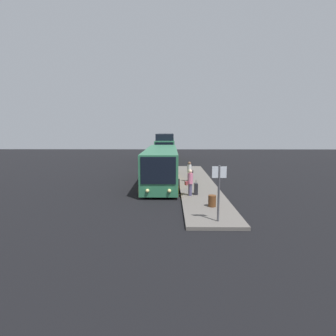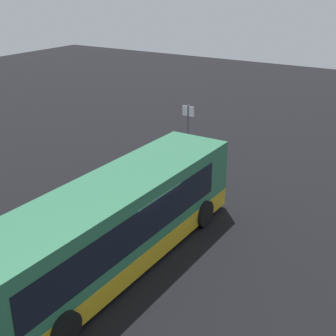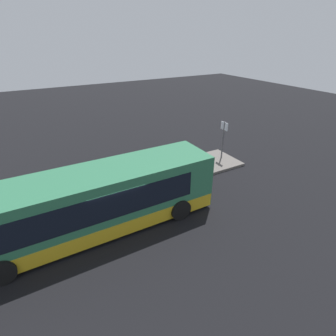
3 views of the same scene
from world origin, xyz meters
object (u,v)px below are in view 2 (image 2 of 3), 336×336
object	(u,v)px
bus_lead	(111,227)
passenger_boarding	(151,171)
sign_post	(188,123)
passenger_waiting	(70,212)
trash_bin	(162,162)
suitcase	(139,183)

from	to	relation	value
bus_lead	passenger_boarding	distance (m)	5.70
passenger_boarding	sign_post	size ratio (longest dim) A/B	0.65
passenger_boarding	passenger_waiting	world-z (taller)	passenger_boarding
passenger_waiting	trash_bin	size ratio (longest dim) A/B	2.60
passenger_boarding	trash_bin	world-z (taller)	passenger_boarding
bus_lead	sign_post	bearing A→B (deg)	16.59
bus_lead	trash_bin	bearing A→B (deg)	21.89
passenger_waiting	suitcase	xyz separation A→B (m)	(4.42, 0.13, -0.55)
sign_post	trash_bin	world-z (taller)	sign_post
bus_lead	passenger_waiting	size ratio (longest dim) A/B	7.00
bus_lead	suitcase	bearing A→B (deg)	26.48
passenger_waiting	sign_post	bearing A→B (deg)	-36.46
bus_lead	passenger_waiting	bearing A→B (deg)	76.32
suitcase	trash_bin	distance (m)	2.89
passenger_boarding	bus_lead	bearing A→B (deg)	5.49
sign_post	passenger_waiting	bearing A→B (deg)	-175.93
bus_lead	suitcase	distance (m)	5.65
passenger_boarding	sign_post	bearing A→B (deg)	175.71
bus_lead	passenger_waiting	xyz separation A→B (m)	(0.57, 2.36, -0.35)
passenger_waiting	trash_bin	bearing A→B (deg)	-34.39
trash_bin	suitcase	bearing A→B (deg)	-167.02
trash_bin	passenger_waiting	bearing A→B (deg)	-173.86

